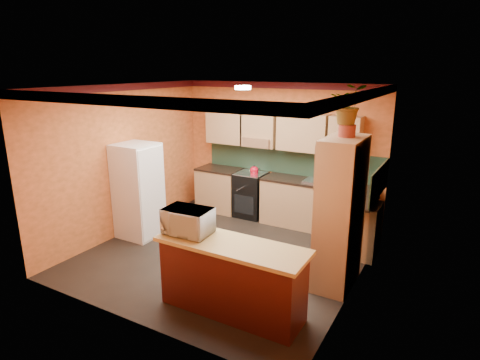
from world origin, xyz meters
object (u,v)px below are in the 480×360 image
Objects in this scene: microwave at (188,221)px; breakfast_bar at (232,280)px; pantry at (340,214)px; stove at (251,194)px; fridge at (138,191)px; base_cabinets_back at (279,200)px.

breakfast_bar is at bearing -3.85° from microwave.
breakfast_bar is (-0.93, -1.33, -0.61)m from pantry.
microwave is at bearing -139.86° from pantry.
microwave reaches higher than stove.
microwave is at bearing -31.48° from fridge.
stove reaches higher than breakfast_bar.
pantry is at bearing -46.53° from base_cabinets_back.
base_cabinets_back is at bearing 103.77° from breakfast_bar.
base_cabinets_back is 3.22m from breakfast_bar.
base_cabinets_back is 1.74× the size of pantry.
fridge reaches higher than stove.
microwave is (2.02, -1.24, 0.25)m from fridge.
stove is 2.31m from fridge.
breakfast_bar is 3.01× the size of microwave.
stove is at bearing -180.00° from base_cabinets_back.
stove is (-0.62, -0.00, 0.02)m from base_cabinets_back.
breakfast_bar is (2.67, -1.24, -0.41)m from fridge.
stove is 0.54× the size of fridge.
stove is 1.52× the size of microwave.
base_cabinets_back is 2.71m from fridge.
pantry is 3.51× the size of microwave.
breakfast_bar is (0.77, -3.12, 0.00)m from base_cabinets_back.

